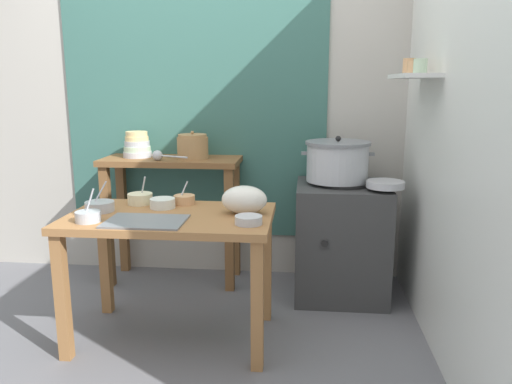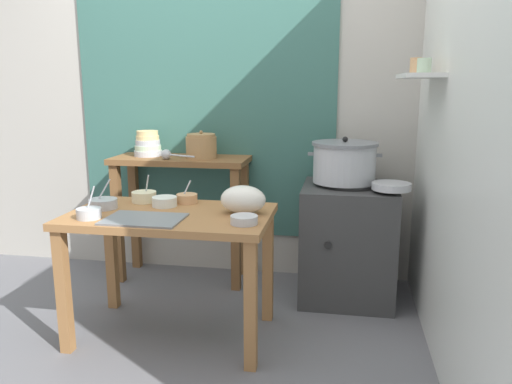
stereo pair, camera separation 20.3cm
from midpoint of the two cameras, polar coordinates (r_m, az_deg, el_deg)
The scene contains 19 objects.
ground_plane at distance 3.01m, azimuth -9.92°, elevation -15.89°, with size 9.00×9.00×0.00m, color slate.
wall_back at distance 3.71m, azimuth -4.82°, elevation 10.54°, with size 4.40×0.12×2.60m.
wall_right at distance 2.83m, azimuth 19.13°, elevation 9.39°, with size 0.30×3.20×2.60m.
prep_table at distance 2.78m, azimuth -11.76°, elevation -4.72°, with size 1.10×0.66×0.72m.
back_shelf_table at distance 3.61m, azimuth -11.11°, elevation 0.32°, with size 0.96×0.40×0.90m.
stove_block at distance 3.41m, azimuth 7.96°, elevation -5.39°, with size 0.60×0.61×0.78m.
steamer_pot at distance 3.31m, azimuth 7.52°, elevation 3.49°, with size 0.47×0.42×0.30m.
clay_pot at distance 3.52m, azimuth -8.87°, elevation 5.12°, with size 0.21×0.21×0.19m.
bowl_stack_enamel at distance 3.67m, azimuth -14.94°, elevation 5.11°, with size 0.20×0.20×0.18m.
ladle at distance 3.47m, azimuth -12.67°, elevation 4.07°, with size 0.26×0.12×0.07m.
serving_tray at distance 2.62m, azimuth -14.64°, elevation -3.27°, with size 0.40×0.28×0.01m, color slate.
plastic_bag at distance 2.70m, azimuth -3.50°, elevation -0.90°, with size 0.25×0.17×0.15m, color silver.
wide_pan at distance 3.16m, azimuth 12.73°, elevation 0.85°, with size 0.24×0.24×0.04m, color #B7BABF.
prep_bowl_0 at distance 3.02m, azimuth -14.94°, elevation -0.70°, with size 0.14×0.14×0.17m.
prep_bowl_1 at distance 2.91m, azimuth -19.28°, elevation -1.52°, with size 0.16×0.16×0.16m.
prep_bowl_2 at distance 2.96m, azimuth -10.12°, elevation -0.82°, with size 0.12×0.12×0.13m.
prep_bowl_3 at distance 2.51m, azimuth -3.18°, elevation -3.16°, with size 0.14×0.14×0.04m.
prep_bowl_4 at distance 2.89m, azimuth -12.58°, elevation -1.22°, with size 0.14×0.14×0.05m.
prep_bowl_5 at distance 2.72m, azimuth -20.63°, elevation -2.59°, with size 0.13×0.13×0.17m.
Camera 1 is at (0.65, -2.56, 1.40)m, focal length 35.16 mm.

